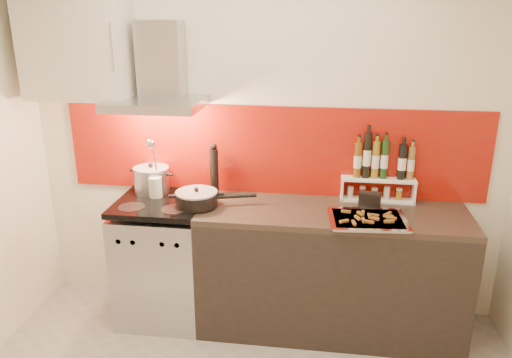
# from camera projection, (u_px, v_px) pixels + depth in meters

# --- Properties ---
(back_wall) EXTENTS (3.40, 0.02, 2.60)m
(back_wall) POSITION_uv_depth(u_px,v_px,m) (265.00, 139.00, 3.55)
(back_wall) COLOR silver
(back_wall) RESTS_ON ground
(backsplash) EXTENTS (3.00, 0.02, 0.64)m
(backsplash) POSITION_uv_depth(u_px,v_px,m) (272.00, 151.00, 3.56)
(backsplash) COLOR maroon
(backsplash) RESTS_ON back_wall
(range_stove) EXTENTS (0.60, 0.60, 0.91)m
(range_stove) POSITION_uv_depth(u_px,v_px,m) (164.00, 260.00, 3.63)
(range_stove) COLOR #B7B7BA
(range_stove) RESTS_ON ground
(counter) EXTENTS (1.80, 0.60, 0.90)m
(counter) POSITION_uv_depth(u_px,v_px,m) (330.00, 270.00, 3.47)
(counter) COLOR black
(counter) RESTS_ON ground
(range_hood) EXTENTS (0.62, 0.50, 0.61)m
(range_hood) POSITION_uv_depth(u_px,v_px,m) (159.00, 77.00, 3.35)
(range_hood) COLOR #B7B7BA
(range_hood) RESTS_ON back_wall
(upper_cabinet) EXTENTS (0.70, 0.35, 0.72)m
(upper_cabinet) POSITION_uv_depth(u_px,v_px,m) (77.00, 45.00, 3.34)
(upper_cabinet) COLOR silver
(upper_cabinet) RESTS_ON back_wall
(stock_pot) EXTENTS (0.26, 0.26, 0.22)m
(stock_pot) POSITION_uv_depth(u_px,v_px,m) (152.00, 179.00, 3.62)
(stock_pot) COLOR #B7B7BA
(stock_pot) RESTS_ON range_stove
(saute_pan) EXTENTS (0.54, 0.29, 0.13)m
(saute_pan) POSITION_uv_depth(u_px,v_px,m) (198.00, 198.00, 3.38)
(saute_pan) COLOR black
(saute_pan) RESTS_ON range_stove
(utensil_jar) EXTENTS (0.09, 0.14, 0.45)m
(utensil_jar) POSITION_uv_depth(u_px,v_px,m) (155.00, 181.00, 3.50)
(utensil_jar) COLOR silver
(utensil_jar) RESTS_ON range_stove
(pepper_mill) EXTENTS (0.06, 0.06, 0.38)m
(pepper_mill) POSITION_uv_depth(u_px,v_px,m) (214.00, 170.00, 3.56)
(pepper_mill) COLOR black
(pepper_mill) RESTS_ON counter
(step_shelf) EXTENTS (0.51, 0.14, 0.48)m
(step_shelf) POSITION_uv_depth(u_px,v_px,m) (379.00, 173.00, 3.45)
(step_shelf) COLOR white
(step_shelf) RESTS_ON counter
(caddy_box) EXTENTS (0.15, 0.09, 0.12)m
(caddy_box) POSITION_uv_depth(u_px,v_px,m) (370.00, 201.00, 3.33)
(caddy_box) COLOR black
(caddy_box) RESTS_ON counter
(baking_tray) EXTENTS (0.51, 0.41, 0.03)m
(baking_tray) POSITION_uv_depth(u_px,v_px,m) (368.00, 219.00, 3.15)
(baking_tray) COLOR silver
(baking_tray) RESTS_ON counter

